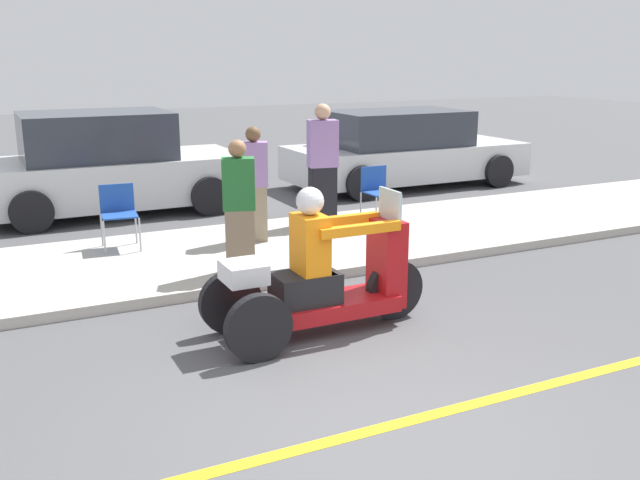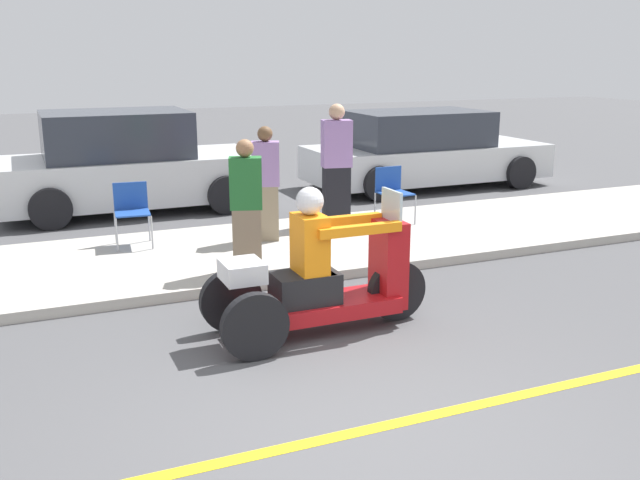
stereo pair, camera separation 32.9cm
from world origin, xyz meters
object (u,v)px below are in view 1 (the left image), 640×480
object	(u,v)px
spectator_mid_group	(239,210)
spectator_near_curb	(323,167)
spectator_end_of_line	(254,186)
folding_chair_set_back	(378,188)
parked_car_lot_far	(107,166)
parked_car_lot_left	(403,150)
folding_chair_curbside	(118,209)
motorcycle_trike	(321,282)

from	to	relation	value
spectator_mid_group	spectator_near_curb	xyz separation A→B (m)	(1.93, 1.75, 0.11)
spectator_end_of_line	folding_chair_set_back	bearing A→B (deg)	7.72
parked_car_lot_far	parked_car_lot_left	distance (m)	5.74
folding_chair_set_back	parked_car_lot_left	bearing A→B (deg)	51.60
spectator_end_of_line	parked_car_lot_left	size ratio (longest dim) A/B	0.32
folding_chair_curbside	spectator_mid_group	bearing A→B (deg)	-59.34
folding_chair_curbside	spectator_near_curb	bearing A→B (deg)	0.04
folding_chair_curbside	spectator_end_of_line	bearing A→B (deg)	-15.15
spectator_end_of_line	folding_chair_curbside	bearing A→B (deg)	164.85
spectator_mid_group	spectator_near_curb	distance (m)	2.61
spectator_end_of_line	spectator_near_curb	bearing A→B (deg)	20.45
folding_chair_curbside	folding_chair_set_back	distance (m)	3.81
spectator_end_of_line	parked_car_lot_far	distance (m)	3.52
spectator_mid_group	spectator_end_of_line	distance (m)	1.46
spectator_mid_group	folding_chair_set_back	distance (m)	3.19
spectator_mid_group	spectator_near_curb	size ratio (longest dim) A/B	0.87
spectator_mid_group	parked_car_lot_left	world-z (taller)	spectator_mid_group
motorcycle_trike	parked_car_lot_left	bearing A→B (deg)	51.92
motorcycle_trike	spectator_end_of_line	world-z (taller)	spectator_end_of_line
spectator_near_curb	folding_chair_set_back	size ratio (longest dim) A/B	2.16
spectator_near_curb	parked_car_lot_far	xyz separation A→B (m)	(-2.61, 2.78, -0.20)
spectator_near_curb	parked_car_lot_far	size ratio (longest dim) A/B	0.42
folding_chair_curbside	motorcycle_trike	bearing A→B (deg)	-71.20
parked_car_lot_left	folding_chair_set_back	bearing A→B (deg)	-128.40
folding_chair_curbside	parked_car_lot_far	bearing A→B (deg)	82.60
parked_car_lot_left	spectator_near_curb	bearing A→B (deg)	-139.12
motorcycle_trike	parked_car_lot_left	world-z (taller)	parked_car_lot_left
folding_chair_curbside	parked_car_lot_left	distance (m)	6.67
spectator_near_curb	folding_chair_set_back	distance (m)	0.92
spectator_end_of_line	folding_chair_set_back	world-z (taller)	spectator_end_of_line
spectator_mid_group	parked_car_lot_left	xyz separation A→B (m)	(5.06, 4.46, -0.16)
spectator_end_of_line	parked_car_lot_left	xyz separation A→B (m)	(4.38, 3.17, -0.16)
folding_chair_curbside	folding_chair_set_back	size ratio (longest dim) A/B	1.00
spectator_end_of_line	folding_chair_curbside	distance (m)	1.80
folding_chair_set_back	parked_car_lot_far	bearing A→B (deg)	139.30
spectator_near_curb	parked_car_lot_left	size ratio (longest dim) A/B	0.37
folding_chair_curbside	parked_car_lot_left	world-z (taller)	parked_car_lot_left
spectator_near_curb	folding_chair_curbside	world-z (taller)	spectator_near_curb
parked_car_lot_far	spectator_end_of_line	bearing A→B (deg)	-67.32
motorcycle_trike	spectator_end_of_line	xyz separation A→B (m)	(0.51, 3.07, 0.36)
parked_car_lot_far	folding_chair_set_back	bearing A→B (deg)	-40.70
folding_chair_set_back	parked_car_lot_far	distance (m)	4.55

